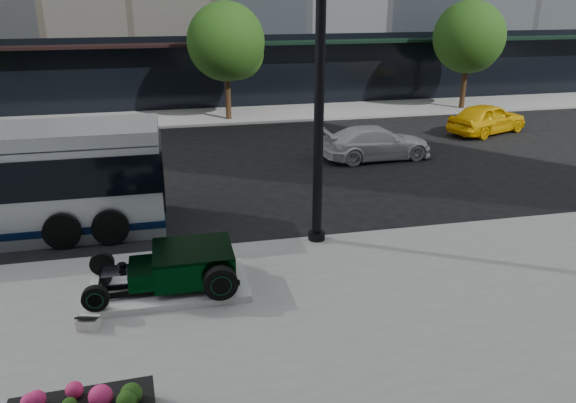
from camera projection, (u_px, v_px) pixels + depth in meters
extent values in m
plane|color=black|center=(248.00, 217.00, 16.61)|extent=(120.00, 120.00, 0.00)
cube|color=gray|center=(208.00, 117.00, 29.37)|extent=(70.00, 4.00, 0.12)
cube|color=black|center=(6.00, 79.00, 28.67)|extent=(22.00, 0.50, 4.00)
cube|color=black|center=(423.00, 67.00, 33.31)|extent=(24.00, 0.50, 4.00)
cube|color=black|center=(429.00, 39.00, 32.20)|extent=(24.00, 1.60, 0.15)
cylinder|color=black|center=(228.00, 93.00, 28.17)|extent=(0.28, 0.28, 2.60)
sphere|color=#0F3A11|center=(226.00, 42.00, 27.29)|extent=(3.80, 3.80, 3.80)
sphere|color=#0F3A11|center=(238.00, 53.00, 27.89)|extent=(2.60, 2.60, 2.60)
cylinder|color=black|center=(464.00, 84.00, 30.80)|extent=(0.28, 0.28, 2.60)
sphere|color=#0F3A11|center=(469.00, 37.00, 29.91)|extent=(3.80, 3.80, 3.80)
sphere|color=#0F3A11|center=(475.00, 48.00, 30.52)|extent=(2.60, 2.60, 2.60)
cube|color=silver|center=(170.00, 287.00, 12.33)|extent=(3.40, 1.80, 0.15)
cube|color=black|center=(169.00, 290.00, 11.86)|extent=(3.00, 0.08, 0.10)
cube|color=black|center=(168.00, 270.00, 12.68)|extent=(3.00, 0.08, 0.10)
cube|color=black|center=(193.00, 263.00, 12.26)|extent=(1.70, 1.45, 0.62)
cube|color=black|center=(192.00, 249.00, 12.14)|extent=(1.70, 1.45, 0.06)
cube|color=black|center=(142.00, 273.00, 12.08)|extent=(0.55, 1.05, 0.38)
cube|color=silver|center=(116.00, 278.00, 11.99)|extent=(0.55, 0.55, 0.34)
cylinder|color=black|center=(122.00, 266.00, 11.92)|extent=(0.18, 0.18, 0.10)
cylinder|color=black|center=(100.00, 284.00, 11.96)|extent=(0.06, 1.55, 0.06)
cylinder|color=black|center=(220.00, 283.00, 11.62)|extent=(0.72, 0.24, 0.72)
cylinder|color=black|center=(221.00, 286.00, 11.50)|extent=(0.37, 0.02, 0.37)
torus|color=#093518|center=(221.00, 286.00, 11.49)|extent=(0.44, 0.02, 0.44)
cylinder|color=black|center=(213.00, 248.00, 13.17)|extent=(0.72, 0.24, 0.72)
cylinder|color=black|center=(212.00, 246.00, 13.28)|extent=(0.37, 0.02, 0.37)
torus|color=#093518|center=(212.00, 246.00, 13.29)|extent=(0.44, 0.02, 0.44)
cylinder|color=black|center=(95.00, 298.00, 11.21)|extent=(0.54, 0.16, 0.54)
cylinder|color=black|center=(95.00, 301.00, 11.13)|extent=(0.28, 0.02, 0.28)
torus|color=#093518|center=(95.00, 301.00, 11.12)|extent=(0.34, 0.02, 0.34)
cylinder|color=black|center=(102.00, 263.00, 12.63)|extent=(0.54, 0.16, 0.54)
cylinder|color=black|center=(102.00, 262.00, 12.71)|extent=(0.28, 0.02, 0.28)
torus|color=#093518|center=(102.00, 262.00, 12.72)|extent=(0.34, 0.02, 0.34)
cube|color=silver|center=(88.00, 323.00, 10.94)|extent=(0.46, 0.39, 0.22)
cube|color=black|center=(87.00, 318.00, 10.89)|extent=(0.46, 0.38, 0.15)
cylinder|color=black|center=(319.00, 85.00, 13.42)|extent=(0.24, 0.24, 8.12)
cylinder|color=black|center=(317.00, 236.00, 14.83)|extent=(0.45, 0.45, 0.20)
sphere|color=#0F3A11|center=(89.00, 401.00, 8.22)|extent=(0.28, 0.28, 0.28)
sphere|color=#F02A72|center=(111.00, 398.00, 8.28)|extent=(0.28, 0.28, 0.28)
sphere|color=#0F3A11|center=(131.00, 395.00, 8.34)|extent=(0.28, 0.28, 0.28)
cube|color=black|center=(162.00, 170.00, 15.81)|extent=(0.06, 2.30, 1.70)
cylinder|color=black|center=(62.00, 231.00, 14.48)|extent=(0.96, 0.28, 0.96)
cylinder|color=black|center=(75.00, 197.00, 16.85)|extent=(0.96, 0.28, 0.96)
cylinder|color=black|center=(111.00, 227.00, 14.72)|extent=(0.96, 0.28, 0.96)
cylinder|color=black|center=(117.00, 194.00, 17.09)|extent=(0.96, 0.28, 0.96)
imported|color=white|center=(376.00, 143.00, 22.12)|extent=(4.51, 2.03, 1.28)
imported|color=yellow|center=(487.00, 118.00, 25.99)|extent=(4.46, 3.08, 1.41)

